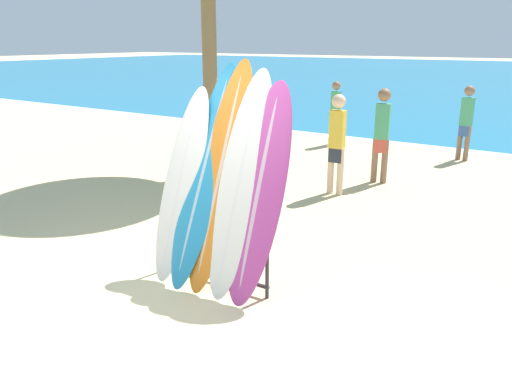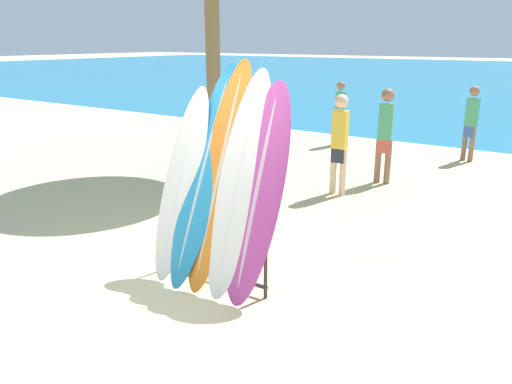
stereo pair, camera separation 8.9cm
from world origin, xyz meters
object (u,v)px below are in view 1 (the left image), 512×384
Objects in this scene: surfboard_slot_1 at (205,174)px; person_far_right at (466,120)px; surfboard_slot_0 at (182,183)px; person_near_water at (335,111)px; surfboard_rack at (216,245)px; person_far_left at (337,141)px; surfboard_slot_2 at (221,175)px; surfboard_slot_4 at (259,193)px; surfboard_slot_3 at (240,183)px; person_mid_beach at (382,132)px.

surfboard_slot_1 reaches higher than person_far_right.
surfboard_slot_0 is 7.85m from person_near_water.
surfboard_rack is 3.83m from person_far_left.
surfboard_slot_4 is at bearing -5.74° from surfboard_slot_2.
surfboard_slot_2 is (-0.02, 0.13, 0.76)m from surfboard_rack.
person_far_right is (0.73, 7.62, -0.26)m from surfboard_slot_3.
person_near_water is 4.36m from person_far_left.
person_near_water is at bearing 13.73° from person_far_right.
person_far_left reaches higher than person_far_right.
surfboard_slot_1 reaches higher than person_far_left.
person_mid_beach is at bearing 83.15° from surfboard_slot_0.
surfboard_slot_2 reaches higher than surfboard_slot_3.
surfboard_rack is 0.77m from surfboard_slot_2.
surfboard_slot_0 reaches higher than person_near_water.
surfboard_rack is 7.79m from person_far_right.
surfboard_slot_1 is 1.02× the size of surfboard_slot_3.
person_near_water is (-2.13, 7.60, -0.33)m from surfboard_slot_2.
person_mid_beach is 1.07× the size of person_far_right.
surfboard_slot_4 reaches higher than surfboard_slot_0.
surfboard_rack is at bearing -6.88° from surfboard_slot_0.
surfboard_slot_3 reaches higher than person_mid_beach.
surfboard_slot_1 is 0.22m from surfboard_slot_2.
surfboard_slot_0 is at bearing 85.02° from person_far_left.
surfboard_slot_4 is at bearing 9.09° from surfboard_rack.
person_near_water is at bearing 109.13° from surfboard_slot_4.
person_near_water is 3.14m from person_far_right.
person_far_left is (-0.31, 3.79, 0.50)m from surfboard_rack.
surfboard_slot_1 is (-0.24, 0.13, 0.74)m from surfboard_rack.
surfboard_slot_1 is at bearing 175.90° from surfboard_slot_4.
person_near_water is (-2.41, 7.64, -0.29)m from surfboard_slot_3.
surfboard_rack is at bearing -159.22° from surfboard_slot_3.
person_far_left is at bearing 86.94° from surfboard_slot_0.
surfboard_slot_1 reaches higher than surfboard_slot_3.
person_far_right is (1.23, 7.58, -0.28)m from surfboard_slot_1.
surfboard_rack is at bearing 134.70° from person_near_water.
surfboard_slot_1 is 0.98× the size of surfboard_slot_2.
surfboard_slot_0 is 7.80m from person_far_right.
person_far_left is (-0.38, -1.13, -0.02)m from person_mid_beach.
surfboard_slot_4 reaches higher than person_far_right.
surfboard_slot_4 is at bearing -4.25° from surfboard_slot_3.
person_far_right is at bearing 82.66° from surfboard_rack.
surfboard_slot_3 reaches higher than person_far_right.
surfboard_slot_1 is (0.27, 0.07, 0.13)m from surfboard_slot_0.
surfboard_slot_4 reaches higher than surfboard_rack.
surfboard_slot_4 is (1.02, 0.02, 0.05)m from surfboard_slot_0.
surfboard_slot_2 is at bearing 76.92° from person_mid_beach.
surfboard_slot_2 reaches higher than person_far_left.
surfboard_slot_2 is 1.04× the size of surfboard_slot_3.
surfboard_slot_3 is (0.26, 0.10, 0.72)m from surfboard_rack.
surfboard_slot_4 is (0.75, -0.05, -0.08)m from surfboard_slot_1.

